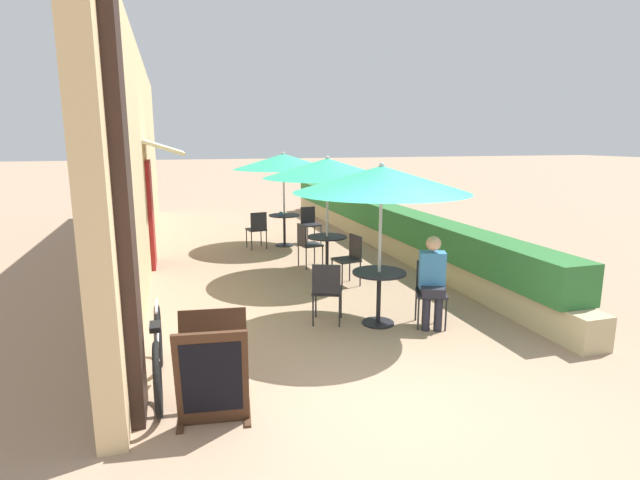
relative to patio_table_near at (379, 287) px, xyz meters
The scene contains 19 objects.
ground_plane 2.27m from the patio_table_near, 107.52° to the right, with size 120.00×120.00×0.00m, color #9E7F66.
cafe_facade_wall 6.04m from the patio_table_near, 123.33° to the left, with size 0.98×14.23×4.20m.
planter_hedge 5.34m from the patio_table_near, 66.99° to the left, with size 0.60×13.23×1.01m.
patio_table_near is the anchor object (origin of this frame).
patio_umbrella_near 1.47m from the patio_table_near, 75.96° to the left, with size 2.34×2.34×2.21m.
cafe_chair_near_left 0.71m from the patio_table_near, 163.97° to the left, with size 0.52×0.52×0.87m.
cafe_chair_near_right 0.71m from the patio_table_near, 16.03° to the right, with size 0.52×0.52×0.87m.
seated_patron_near_right 0.73m from the patio_table_near, 25.08° to the right, with size 0.45×0.49×1.25m.
patio_table_mid 2.59m from the patio_table_near, 88.45° to the left, with size 0.73×0.73×0.74m.
patio_umbrella_mid 2.98m from the patio_table_near, 88.45° to the left, with size 2.34×2.34×2.21m.
cafe_chair_mid_left 1.93m from the patio_table_near, 81.80° to the left, with size 0.47×0.47×0.87m.
cafe_chair_mid_right 3.27m from the patio_table_near, 92.36° to the left, with size 0.47×0.47×0.87m.
patio_table_far 5.40m from the patio_table_near, 91.20° to the left, with size 0.73×0.73×0.74m.
patio_umbrella_far 5.60m from the patio_table_near, 91.20° to the left, with size 2.34×2.34×2.21m.
cafe_chair_far_left 5.26m from the patio_table_near, 98.69° to the left, with size 0.46×0.46×0.87m.
cafe_chair_far_right 5.63m from the patio_table_near, 84.21° to the left, with size 0.46×0.46×0.87m.
coffee_cup_far 5.33m from the patio_table_near, 92.29° to the left, with size 0.07×0.07×0.09m.
bicycle_leaning 3.05m from the patio_table_near, 160.06° to the right, with size 0.10×1.77×0.80m.
menu_board 2.95m from the patio_table_near, 143.57° to the right, with size 0.70×0.70×0.94m.
Camera 1 is at (-1.97, -3.93, 2.51)m, focal length 28.00 mm.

